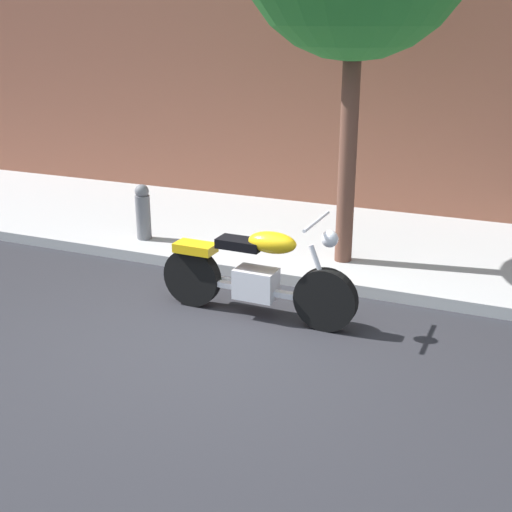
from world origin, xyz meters
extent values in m
plane|color=#28282D|center=(0.00, 0.00, 0.00)|extent=(60.00, 60.00, 0.00)
cube|color=#AEAEAE|center=(0.00, 3.26, 0.07)|extent=(23.76, 3.26, 0.14)
cylinder|color=black|center=(0.94, 0.68, 0.33)|extent=(0.66, 0.14, 0.66)
cylinder|color=black|center=(-0.59, 0.71, 0.33)|extent=(0.66, 0.14, 0.66)
cube|color=silver|center=(0.17, 0.69, 0.38)|extent=(0.45, 0.29, 0.32)
cube|color=silver|center=(0.17, 0.69, 0.31)|extent=(1.38, 0.11, 0.06)
ellipsoid|color=yellow|center=(0.35, 0.69, 0.86)|extent=(0.53, 0.27, 0.22)
cube|color=black|center=(-0.01, 0.70, 0.80)|extent=(0.48, 0.25, 0.10)
cube|color=yellow|center=(-0.54, 0.71, 0.68)|extent=(0.44, 0.25, 0.10)
cylinder|color=silver|center=(0.88, 0.68, 0.61)|extent=(0.27, 0.06, 0.58)
cylinder|color=silver|center=(0.82, 0.68, 1.14)|extent=(0.05, 0.70, 0.04)
sphere|color=silver|center=(0.96, 0.68, 0.98)|extent=(0.17, 0.17, 0.17)
cylinder|color=silver|center=(-0.08, 0.86, 0.28)|extent=(0.80, 0.11, 0.09)
cylinder|color=brown|center=(0.64, 2.39, 1.57)|extent=(0.21, 0.21, 3.13)
cylinder|color=slate|center=(-2.13, 2.16, 0.38)|extent=(0.20, 0.20, 0.75)
sphere|color=slate|center=(-2.13, 2.16, 0.81)|extent=(0.19, 0.19, 0.19)
camera|label=1|loc=(2.67, -5.18, 2.96)|focal=46.11mm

